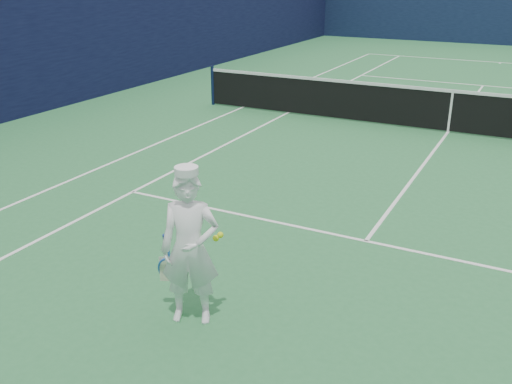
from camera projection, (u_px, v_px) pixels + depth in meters
ground at (448, 133)px, 13.29m from camera, size 80.00×80.00×0.00m
court_markings at (448, 132)px, 13.28m from camera, size 11.03×23.83×0.01m
windscreen_fence at (459, 45)px, 12.55m from camera, size 20.12×36.12×4.00m
tennis_net at (451, 109)px, 13.08m from camera, size 12.88×0.09×1.07m
tennis_player at (190, 248)px, 5.93m from camera, size 0.85×0.62×1.75m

